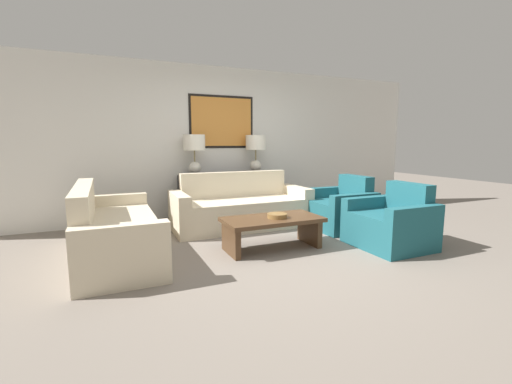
{
  "coord_description": "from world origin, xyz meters",
  "views": [
    {
      "loc": [
        -1.94,
        -3.51,
        1.35
      ],
      "look_at": [
        -0.01,
        0.86,
        0.65
      ],
      "focal_mm": 24.0,
      "sensor_mm": 36.0,
      "label": 1
    }
  ],
  "objects": [
    {
      "name": "ground_plane",
      "position": [
        0.0,
        0.0,
        0.0
      ],
      "size": [
        20.0,
        20.0,
        0.0
      ],
      "primitive_type": "plane",
      "color": "slate"
    },
    {
      "name": "back_wall",
      "position": [
        0.0,
        2.45,
        1.33
      ],
      "size": [
        8.31,
        0.12,
        2.65
      ],
      "color": "silver",
      "rests_on": "ground_plane"
    },
    {
      "name": "console_table",
      "position": [
        0.0,
        2.17,
        0.39
      ],
      "size": [
        1.65,
        0.39,
        0.79
      ],
      "color": "black",
      "rests_on": "ground_plane"
    },
    {
      "name": "table_lamp_left",
      "position": [
        -0.56,
        2.17,
        1.25
      ],
      "size": [
        0.36,
        0.36,
        0.68
      ],
      "color": "silver",
      "rests_on": "console_table"
    },
    {
      "name": "table_lamp_right",
      "position": [
        0.56,
        2.17,
        1.25
      ],
      "size": [
        0.36,
        0.36,
        0.68
      ],
      "color": "silver",
      "rests_on": "console_table"
    },
    {
      "name": "couch_by_back_wall",
      "position": [
        0.0,
        1.49,
        0.3
      ],
      "size": [
        2.15,
        0.87,
        0.86
      ],
      "color": "beige",
      "rests_on": "ground_plane"
    },
    {
      "name": "couch_by_side",
      "position": [
        -1.89,
        0.74,
        0.3
      ],
      "size": [
        0.87,
        2.15,
        0.86
      ],
      "color": "beige",
      "rests_on": "ground_plane"
    },
    {
      "name": "coffee_table",
      "position": [
        -0.05,
        0.27,
        0.3
      ],
      "size": [
        1.24,
        0.63,
        0.4
      ],
      "color": "#4C331E",
      "rests_on": "ground_plane"
    },
    {
      "name": "decorative_bowl",
      "position": [
        0.0,
        0.23,
        0.43
      ],
      "size": [
        0.25,
        0.25,
        0.06
      ],
      "color": "olive",
      "rests_on": "coffee_table"
    },
    {
      "name": "armchair_near_back_wall",
      "position": [
        1.41,
        0.8,
        0.29
      ],
      "size": [
        0.83,
        0.93,
        0.82
      ],
      "color": "#1E5B66",
      "rests_on": "ground_plane"
    },
    {
      "name": "armchair_near_camera",
      "position": [
        1.41,
        -0.26,
        0.29
      ],
      "size": [
        0.83,
        0.93,
        0.82
      ],
      "color": "#1E5B66",
      "rests_on": "ground_plane"
    }
  ]
}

